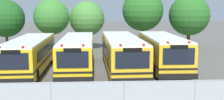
% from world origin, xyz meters
% --- Properties ---
extents(ground_plane, '(160.00, 160.00, 0.00)m').
position_xyz_m(ground_plane, '(0.00, 0.00, 0.00)').
color(ground_plane, '#595651').
extents(school_bus_0, '(2.72, 10.13, 2.66)m').
position_xyz_m(school_bus_0, '(-5.27, -0.18, 1.40)').
color(school_bus_0, yellow).
rests_on(school_bus_0, ground_plane).
extents(school_bus_1, '(2.53, 10.13, 2.72)m').
position_xyz_m(school_bus_1, '(-1.64, 0.03, 1.43)').
color(school_bus_1, yellow).
rests_on(school_bus_1, ground_plane).
extents(school_bus_2, '(2.88, 10.90, 2.77)m').
position_xyz_m(school_bus_2, '(1.85, -0.06, 1.46)').
color(school_bus_2, yellow).
rests_on(school_bus_2, ground_plane).
extents(school_bus_3, '(2.63, 9.38, 2.80)m').
position_xyz_m(school_bus_3, '(5.12, 0.15, 1.47)').
color(school_bus_3, yellow).
rests_on(school_bus_3, ground_plane).
extents(tree_0, '(4.09, 4.09, 5.79)m').
position_xyz_m(tree_0, '(-9.92, 9.42, 3.70)').
color(tree_0, '#4C3823').
rests_on(tree_0, ground_plane).
extents(tree_1, '(3.90, 3.90, 5.87)m').
position_xyz_m(tree_1, '(-5.02, 9.06, 3.89)').
color(tree_1, '#4C3823').
rests_on(tree_1, ground_plane).
extents(tree_2, '(4.13, 4.13, 5.70)m').
position_xyz_m(tree_2, '(-1.27, 11.28, 3.60)').
color(tree_2, '#4C3823').
rests_on(tree_2, ground_plane).
extents(tree_3, '(4.81, 4.81, 6.99)m').
position_xyz_m(tree_3, '(5.17, 10.87, 4.70)').
color(tree_3, '#4C3823').
rests_on(tree_3, ground_plane).
extents(tree_4, '(4.73, 4.73, 6.41)m').
position_xyz_m(tree_4, '(10.73, 10.37, 4.01)').
color(tree_4, '#4C3823').
rests_on(tree_4, ground_plane).
extents(chainlink_fence, '(15.77, 0.07, 1.77)m').
position_xyz_m(chainlink_fence, '(-0.52, -9.89, 0.92)').
color(chainlink_fence, '#9EA0A3').
rests_on(chainlink_fence, ground_plane).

